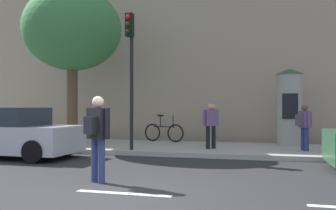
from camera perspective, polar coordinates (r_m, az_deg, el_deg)
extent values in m
plane|color=#2B2B2D|center=(6.99, -6.77, -13.10)|extent=(80.00, 80.00, 0.00)
cube|color=#B2ADA3|center=(13.64, 4.44, -6.54)|extent=(36.00, 4.00, 0.15)
cube|color=silver|center=(6.99, -6.77, -13.06)|extent=(1.80, 0.16, 0.01)
cube|color=tan|center=(18.93, 7.36, 11.87)|extent=(36.00, 5.00, 11.11)
cylinder|color=black|center=(12.49, -5.51, 1.73)|extent=(0.12, 0.12, 3.70)
cube|color=black|center=(12.61, -5.80, 11.91)|extent=(0.24, 0.24, 0.75)
sphere|color=red|center=(12.54, -6.02, 13.07)|extent=(0.16, 0.16, 0.16)
sphere|color=#3C2906|center=(12.49, -6.02, 12.00)|extent=(0.16, 0.16, 0.16)
sphere|color=#07330F|center=(12.44, -6.02, 10.92)|extent=(0.16, 0.16, 0.16)
cylinder|color=#9E9B93|center=(14.44, 17.83, -0.70)|extent=(0.89, 0.89, 2.61)
cone|color=#334C33|center=(14.50, 17.82, 4.86)|extent=(0.98, 0.98, 0.20)
cube|color=black|center=(13.99, 17.91, -0.17)|extent=(0.54, 0.02, 0.90)
cylinder|color=brown|center=(14.98, -14.22, -0.30)|extent=(0.41, 0.41, 2.81)
ellipsoid|color=#3D7F42|center=(15.28, -14.20, 11.03)|extent=(3.75, 3.75, 3.19)
cylinder|color=navy|center=(8.06, -11.01, -8.16)|extent=(0.14, 0.14, 0.89)
cylinder|color=navy|center=(7.87, -9.97, -8.35)|extent=(0.14, 0.14, 0.89)
cube|color=black|center=(7.89, -10.49, -2.75)|extent=(0.53, 0.43, 0.63)
cylinder|color=black|center=(8.12, -11.69, -2.68)|extent=(0.09, 0.09, 0.60)
cylinder|color=black|center=(7.67, -9.22, -2.82)|extent=(0.09, 0.09, 0.60)
sphere|color=beige|center=(7.89, -10.49, 0.43)|extent=(0.24, 0.24, 0.24)
cube|color=black|center=(7.79, -11.56, -3.01)|extent=(0.32, 0.27, 0.36)
cylinder|color=navy|center=(13.05, 19.67, -4.82)|extent=(0.14, 0.14, 0.75)
cylinder|color=navy|center=(12.86, 20.15, -4.88)|extent=(0.14, 0.14, 0.75)
cube|color=#724C84|center=(12.92, 19.90, -2.03)|extent=(0.40, 0.51, 0.53)
cylinder|color=#724C84|center=(13.16, 19.34, -2.00)|extent=(0.09, 0.09, 0.50)
cylinder|color=#724C84|center=(12.68, 20.48, -2.06)|extent=(0.09, 0.09, 0.50)
sphere|color=brown|center=(12.92, 19.90, -0.40)|extent=(0.20, 0.20, 0.20)
cube|color=#4C4C51|center=(12.84, 19.19, -2.16)|extent=(0.26, 0.32, 0.36)
cylinder|color=black|center=(12.95, 6.88, -4.82)|extent=(0.14, 0.14, 0.77)
cylinder|color=black|center=(12.78, 6.04, -4.88)|extent=(0.14, 0.14, 0.77)
cube|color=#724C84|center=(12.83, 6.46, -1.93)|extent=(0.50, 0.53, 0.54)
cylinder|color=#724C84|center=(13.02, 7.43, -1.90)|extent=(0.09, 0.09, 0.52)
cylinder|color=#724C84|center=(12.64, 5.45, -1.95)|extent=(0.09, 0.09, 0.52)
sphere|color=tan|center=(12.83, 6.46, -0.25)|extent=(0.21, 0.21, 0.21)
cube|color=black|center=(12.97, 5.94, -2.03)|extent=(0.30, 0.32, 0.36)
cylinder|color=silver|center=(14.93, 6.87, -4.23)|extent=(0.14, 0.14, 0.77)
cylinder|color=silver|center=(14.72, 6.71, -4.29)|extent=(0.14, 0.14, 0.77)
cube|color=#724C84|center=(14.80, 6.79, -1.73)|extent=(0.26, 0.44, 0.54)
cylinder|color=#724C84|center=(15.05, 6.98, -1.70)|extent=(0.09, 0.09, 0.52)
cylinder|color=#724C84|center=(14.54, 6.59, -1.75)|extent=(0.09, 0.09, 0.52)
sphere|color=beige|center=(14.79, 6.79, -0.27)|extent=(0.21, 0.21, 0.21)
cube|color=#B78C33|center=(14.83, 6.10, -1.83)|extent=(0.17, 0.29, 0.36)
torus|color=black|center=(15.63, -2.36, -4.15)|extent=(0.72, 0.20, 0.72)
torus|color=black|center=(15.15, 1.12, -4.27)|extent=(0.72, 0.20, 0.72)
cylinder|color=black|center=(15.37, -0.64, -3.28)|extent=(0.93, 0.23, 0.04)
cylinder|color=black|center=(15.43, -1.16, -2.53)|extent=(0.04, 0.04, 0.45)
cylinder|color=black|center=(15.17, 0.77, -2.56)|extent=(0.04, 0.04, 0.50)
cube|color=black|center=(15.42, -1.16, -1.60)|extent=(0.26, 0.15, 0.06)
cube|color=silver|center=(12.69, -22.82, -4.68)|extent=(4.30, 1.90, 0.80)
cube|color=#262D38|center=(12.80, -23.56, -1.60)|extent=(2.42, 1.69, 0.55)
cylinder|color=black|center=(11.12, -19.61, -6.65)|extent=(0.64, 0.23, 0.64)
cylinder|color=black|center=(12.58, -14.94, -5.93)|extent=(0.64, 0.23, 0.64)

